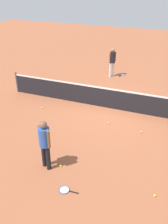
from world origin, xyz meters
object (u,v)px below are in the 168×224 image
(tennis_racket_near_player, at_px, (65,190))
(tennis_ball_near_player, at_px, (141,132))
(tennis_ball_stray_left, at_px, (61,166))
(player_near_side, at_px, (45,141))
(tennis_ball_by_net, at_px, (108,123))
(tennis_ball_midcourt, at_px, (155,196))
(tennis_ball_baseline, at_px, (42,125))
(tennis_racket_far_player, at_px, (122,75))
(player_far_side, at_px, (112,60))
(tennis_ball_stray_right, at_px, (42,108))

(tennis_racket_near_player, distance_m, tennis_ball_near_player, 4.05)
(tennis_racket_near_player, distance_m, tennis_ball_stray_left, 1.02)
(tennis_ball_near_player, xyz_separation_m, tennis_ball_stray_left, (-2.05, -2.91, 0.00))
(player_near_side, relative_size, tennis_ball_near_player, 25.76)
(tennis_ball_by_net, distance_m, tennis_ball_midcourt, 3.94)
(tennis_ball_midcourt, bearing_deg, tennis_ball_near_player, 106.72)
(tennis_ball_baseline, bearing_deg, tennis_ball_by_net, 24.81)
(player_near_side, relative_size, tennis_racket_far_player, 2.80)
(player_far_side, bearing_deg, tennis_ball_by_net, -75.41)
(player_near_side, relative_size, tennis_ball_baseline, 25.76)
(tennis_ball_by_net, height_order, tennis_ball_baseline, same)
(player_near_side, bearing_deg, player_far_side, 92.17)
(tennis_ball_baseline, bearing_deg, tennis_ball_midcourt, -23.41)
(tennis_racket_far_player, relative_size, tennis_ball_near_player, 9.20)
(tennis_ball_by_net, xyz_separation_m, tennis_ball_stray_right, (-3.22, 0.18, 0.00))
(tennis_racket_far_player, height_order, tennis_ball_midcourt, tennis_ball_midcourt)
(tennis_racket_near_player, distance_m, tennis_ball_stray_right, 5.14)
(player_far_side, distance_m, tennis_racket_far_player, 1.23)
(player_near_side, xyz_separation_m, tennis_racket_far_player, (0.24, 9.02, -1.00))
(tennis_ball_by_net, height_order, tennis_ball_stray_left, same)
(tennis_racket_near_player, xyz_separation_m, tennis_ball_by_net, (0.10, 3.91, 0.02))
(tennis_racket_near_player, relative_size, tennis_ball_midcourt, 8.96)
(tennis_ball_by_net, relative_size, tennis_ball_stray_right, 1.00)
(tennis_ball_stray_left, bearing_deg, tennis_ball_stray_right, 128.31)
(tennis_racket_far_player, height_order, tennis_ball_stray_left, tennis_ball_stray_left)
(player_far_side, bearing_deg, tennis_ball_near_player, -63.22)
(player_far_side, height_order, tennis_ball_stray_left, player_far_side)
(tennis_ball_stray_left, bearing_deg, tennis_racket_near_player, -56.68)
(player_far_side, xyz_separation_m, tennis_racket_near_player, (1.29, -9.27, -1.00))
(player_near_side, relative_size, tennis_ball_midcourt, 25.76)
(player_far_side, distance_m, tennis_ball_midcourt, 9.37)
(tennis_ball_midcourt, xyz_separation_m, tennis_ball_stray_right, (-5.52, 3.38, 0.00))
(tennis_ball_near_player, bearing_deg, player_far_side, 116.78)
(tennis_racket_near_player, relative_size, tennis_ball_stray_left, 8.96)
(tennis_racket_near_player, relative_size, tennis_ball_stray_right, 8.96)
(tennis_racket_near_player, xyz_separation_m, tennis_racket_far_player, (-0.72, 9.70, 0.00))
(tennis_racket_far_player, bearing_deg, tennis_ball_by_net, -81.89)
(tennis_racket_near_player, height_order, tennis_ball_baseline, tennis_ball_baseline)
(tennis_ball_stray_left, height_order, tennis_ball_stray_right, same)
(player_far_side, relative_size, tennis_ball_baseline, 25.76)
(player_near_side, relative_size, tennis_ball_by_net, 25.76)
(tennis_racket_far_player, xyz_separation_m, tennis_ball_baseline, (-1.64, -6.92, 0.02))
(tennis_ball_by_net, height_order, tennis_ball_midcourt, same)
(player_near_side, distance_m, tennis_ball_near_player, 4.06)
(tennis_ball_midcourt, relative_size, tennis_ball_baseline, 1.00)
(player_near_side, height_order, tennis_ball_near_player, player_near_side)
(tennis_ball_stray_right, bearing_deg, tennis_ball_baseline, -59.92)
(tennis_racket_far_player, distance_m, tennis_ball_near_player, 6.33)
(player_far_side, height_order, tennis_racket_far_player, player_far_side)
(tennis_ball_baseline, bearing_deg, tennis_ball_stray_left, -46.95)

